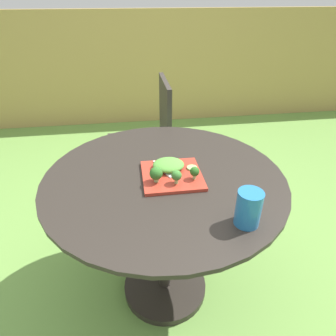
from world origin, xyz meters
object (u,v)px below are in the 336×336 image
(fork, at_px, (165,170))
(salad_plate, at_px, (172,175))
(patio_chair, at_px, (150,134))
(drinking_glass, at_px, (248,210))

(fork, bearing_deg, salad_plate, -46.74)
(patio_chair, bearing_deg, salad_plate, -88.70)
(patio_chair, relative_size, drinking_glass, 7.11)
(salad_plate, relative_size, drinking_glass, 1.94)
(patio_chair, xyz_separation_m, salad_plate, (0.02, -0.89, 0.22))
(patio_chair, bearing_deg, fork, -90.43)
(patio_chair, height_order, drinking_glass, patio_chair)
(drinking_glass, bearing_deg, salad_plate, 122.93)
(patio_chair, distance_m, salad_plate, 0.91)
(drinking_glass, bearing_deg, fork, 123.90)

